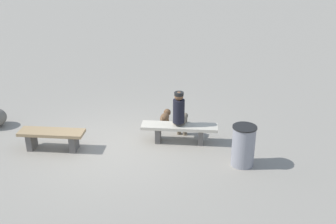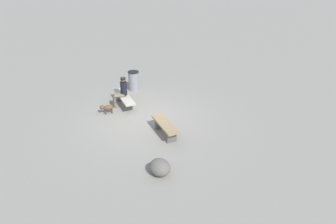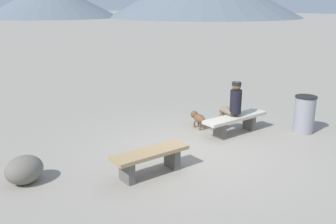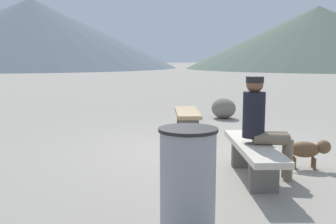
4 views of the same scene
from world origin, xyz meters
name	(u,v)px [view 1 (image 1 of 4)]	position (x,y,z in m)	size (l,w,h in m)	color
ground	(116,148)	(0.00, 0.00, -0.03)	(210.00, 210.00, 0.06)	gray
bench_left	(52,136)	(-1.48, 0.10, 0.33)	(1.59, 0.79, 0.48)	#605B56
bench_right	(179,129)	(1.55, 0.04, 0.34)	(1.90, 0.84, 0.46)	#605B56
seated_person	(180,113)	(1.57, 0.14, 0.75)	(0.44, 0.63, 1.32)	black
dog	(165,117)	(1.33, 1.00, 0.27)	(0.38, 0.62, 0.41)	brown
trash_bin	(243,146)	(2.75, -1.22, 0.47)	(0.53, 0.53, 0.93)	gray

